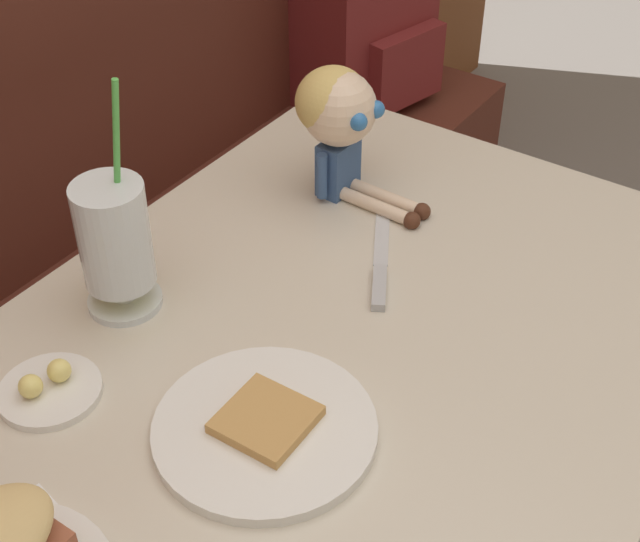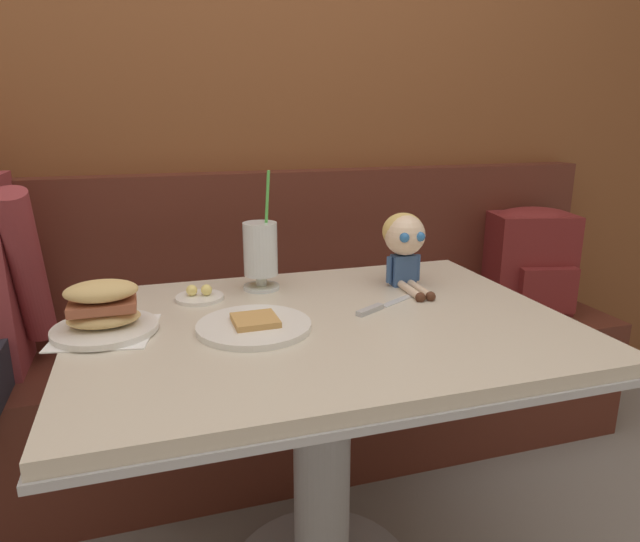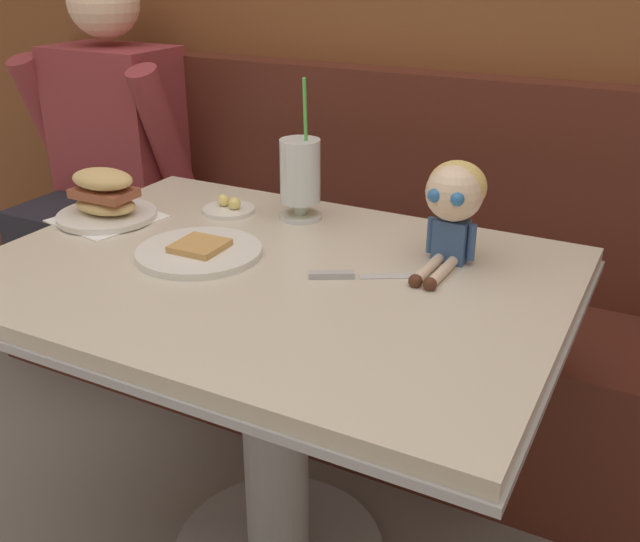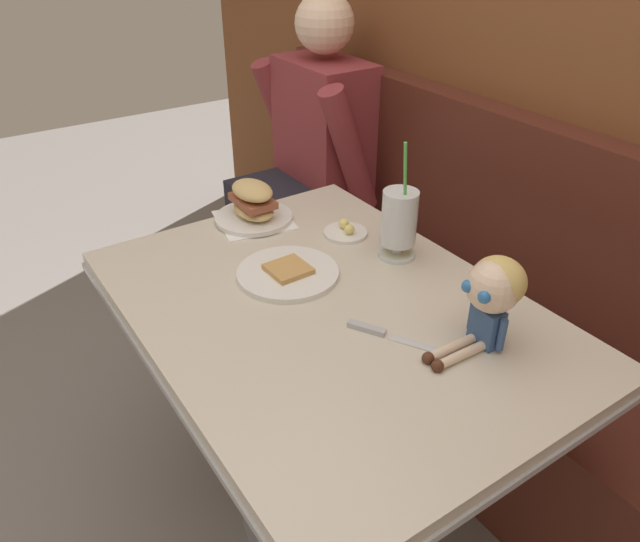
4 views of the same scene
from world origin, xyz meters
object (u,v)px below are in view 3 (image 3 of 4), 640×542
at_px(diner_patron, 111,144).
at_px(milkshake_glass, 300,175).
at_px(butter_saucer, 229,208).
at_px(sandwich_plate, 105,200).
at_px(seated_doll, 454,198).
at_px(toast_plate, 199,251).
at_px(butter_knife, 349,275).

bearing_deg(diner_patron, milkshake_glass, -20.04).
xyz_separation_m(butter_saucer, diner_patron, (-0.68, 0.35, -0.01)).
xyz_separation_m(milkshake_glass, diner_patron, (-0.85, 0.31, -0.10)).
bearing_deg(sandwich_plate, seated_doll, 9.66).
bearing_deg(toast_plate, sandwich_plate, 166.58).
height_order(milkshake_glass, diner_patron, diner_patron).
height_order(toast_plate, butter_knife, toast_plate).
xyz_separation_m(milkshake_glass, butter_knife, (0.24, -0.24, -0.10)).
distance_m(toast_plate, butter_saucer, 0.26).
relative_size(sandwich_plate, seated_doll, 1.07).
bearing_deg(butter_knife, seated_doll, 49.06).
bearing_deg(sandwich_plate, diner_patron, 131.87).
xyz_separation_m(butter_knife, seated_doll, (0.14, 0.16, 0.12)).
xyz_separation_m(seated_doll, diner_patron, (-1.22, 0.39, -0.13)).
distance_m(butter_knife, diner_patron, 1.21).
xyz_separation_m(toast_plate, sandwich_plate, (-0.31, 0.07, 0.04)).
bearing_deg(milkshake_glass, toast_plate, -104.59).
distance_m(butter_saucer, seated_doll, 0.56).
relative_size(butter_knife, diner_patron, 0.26).
relative_size(butter_knife, seated_doll, 0.97).
bearing_deg(seated_doll, butter_saucer, 175.89).
relative_size(milkshake_glass, butter_knife, 1.48).
bearing_deg(seated_doll, diner_patron, 162.36).
bearing_deg(milkshake_glass, diner_patron, 159.96).
height_order(sandwich_plate, seated_doll, seated_doll).
height_order(butter_saucer, seated_doll, seated_doll).
height_order(sandwich_plate, diner_patron, diner_patron).
bearing_deg(diner_patron, seated_doll, -17.64).
xyz_separation_m(milkshake_glass, butter_saucer, (-0.17, -0.04, -0.09)).
bearing_deg(seated_doll, toast_plate, -155.76).
height_order(milkshake_glass, butter_knife, milkshake_glass).
relative_size(toast_plate, seated_doll, 1.14).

